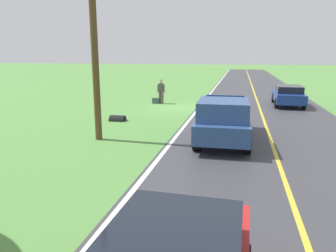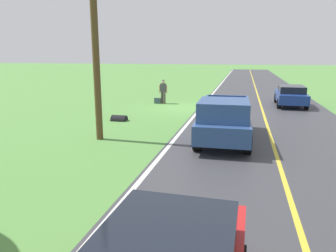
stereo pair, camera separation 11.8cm
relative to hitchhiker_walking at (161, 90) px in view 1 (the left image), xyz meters
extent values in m
plane|color=#568E42|center=(-1.72, 1.62, -0.98)|extent=(200.00, 200.00, 0.00)
cube|color=#3D3D42|center=(-6.91, 1.62, -0.98)|extent=(8.30, 120.00, 0.00)
cube|color=silver|center=(-2.94, 1.62, -0.98)|extent=(0.16, 117.60, 0.00)
cube|color=gold|center=(-6.91, 1.62, -0.98)|extent=(0.14, 117.60, 0.00)
cylinder|color=#4C473D|center=(-0.12, 0.15, -0.54)|extent=(0.18, 0.18, 0.88)
cylinder|color=#4C473D|center=(0.11, -0.08, -0.54)|extent=(0.18, 0.18, 0.88)
cube|color=#3F3F47|center=(0.00, 0.03, 0.19)|extent=(0.41, 0.28, 0.58)
sphere|color=tan|center=(0.00, 0.03, 0.59)|extent=(0.23, 0.23, 0.23)
sphere|color=#4C564C|center=(0.00, 0.03, 0.67)|extent=(0.20, 0.20, 0.20)
cube|color=#591E19|center=(0.01, -0.17, 0.22)|extent=(0.33, 0.21, 0.44)
cylinder|color=tan|center=(-0.26, 0.04, 0.08)|extent=(0.10, 0.10, 0.58)
cylinder|color=tan|center=(0.26, 0.06, 0.08)|extent=(0.10, 0.10, 0.58)
cube|color=#384C56|center=(0.42, 0.10, -0.77)|extent=(0.47, 0.22, 0.41)
cube|color=#2D4C84|center=(-4.95, 9.17, -0.23)|extent=(2.13, 5.45, 0.70)
cube|color=#2D4C84|center=(-4.98, 10.36, 0.48)|extent=(1.89, 2.20, 0.72)
cube|color=black|center=(-4.98, 10.36, 0.55)|extent=(1.71, 1.33, 0.43)
cube|color=#2D4C84|center=(-5.86, 8.07, 0.34)|extent=(0.17, 3.03, 0.45)
cube|color=#2D4C84|center=(-3.98, 8.11, 0.34)|extent=(0.17, 3.03, 0.45)
cube|color=#2D4C84|center=(-4.89, 6.58, 0.34)|extent=(1.84, 0.14, 0.45)
cylinder|color=black|center=(-5.89, 10.90, -0.58)|extent=(0.32, 0.81, 0.80)
cylinder|color=black|center=(-4.09, 10.94, -0.58)|extent=(0.32, 0.81, 0.80)
cylinder|color=black|center=(-5.81, 7.60, -0.58)|extent=(0.32, 0.81, 0.80)
cylinder|color=black|center=(-4.01, 7.64, -0.58)|extent=(0.32, 0.81, 0.80)
cylinder|color=black|center=(-4.01, 17.80, -0.65)|extent=(0.26, 0.67, 0.66)
cube|color=navy|center=(-8.87, -1.05, -0.34)|extent=(1.95, 4.44, 0.62)
cube|color=black|center=(-8.87, -0.85, 0.20)|extent=(1.68, 2.41, 0.46)
cylinder|color=black|center=(-8.06, -2.47, -0.65)|extent=(0.25, 0.67, 0.66)
cylinder|color=black|center=(-9.75, -2.43, -0.65)|extent=(0.25, 0.67, 0.66)
cylinder|color=black|center=(-8.00, 0.33, -0.65)|extent=(0.25, 0.67, 0.66)
cylinder|color=black|center=(-9.69, 0.37, -0.65)|extent=(0.25, 0.67, 0.66)
cylinder|color=brown|center=(0.15, 10.30, 3.01)|extent=(0.28, 0.28, 7.98)
cylinder|color=black|center=(0.80, 6.53, -0.98)|extent=(0.80, 0.60, 0.60)
camera|label=1|loc=(-5.53, 22.20, 2.49)|focal=33.75mm
camera|label=2|loc=(-5.65, 22.17, 2.49)|focal=33.75mm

